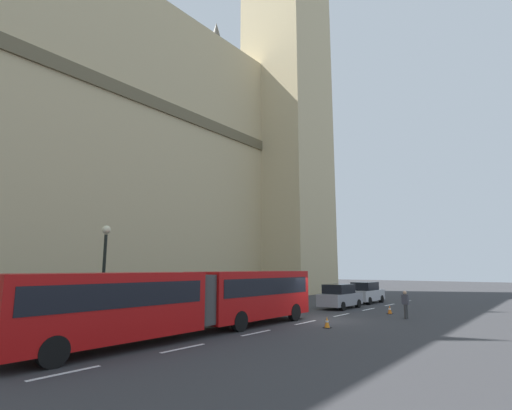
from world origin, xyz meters
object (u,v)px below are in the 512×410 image
Objects in this scene: articulated_bus at (193,297)px; pedestrian_near_cones at (405,304)px; sedan_trailing at (366,293)px; street_lamp at (104,269)px; traffic_cone_west at (327,322)px; sedan_lead at (340,296)px; traffic_cone_middle at (390,310)px.

pedestrian_near_cones is at bearing -26.26° from articulated_bus.
pedestrian_near_cones is at bearing -144.98° from sedan_trailing.
articulated_bus reaches higher than sedan_trailing.
street_lamp reaches higher than pedestrian_near_cones.
sedan_lead is at bearing 22.24° from traffic_cone_west.
traffic_cone_west is (5.81, -3.94, -1.46)m from articulated_bus.
street_lamp reaches higher than articulated_bus.
street_lamp is at bearing 114.16° from articulated_bus.
sedan_lead is 5.74m from sedan_trailing.
street_lamp reaches higher than sedan_lead.
articulated_bus reaches higher than pedestrian_near_cones.
sedan_trailing is 8.37m from traffic_cone_middle.
pedestrian_near_cones is at bearing -138.65° from traffic_cone_middle.
street_lamp is 3.12× the size of pedestrian_near_cones.
street_lamp reaches higher than sedan_trailing.
articulated_bus is at bearing 153.74° from pedestrian_near_cones.
articulated_bus is at bearing 145.87° from traffic_cone_west.
street_lamp is at bearing 143.48° from pedestrian_near_cones.
articulated_bus is 29.38× the size of traffic_cone_west.
sedan_lead is at bearing -14.64° from street_lamp.
pedestrian_near_cones is (-1.92, -1.69, 0.63)m from traffic_cone_middle.
street_lamp is 17.80m from pedestrian_near_cones.
pedestrian_near_cones is (14.20, -10.52, -2.14)m from street_lamp.
traffic_cone_middle is (-1.26, -4.29, -0.63)m from sedan_lead.
street_lamp reaches higher than traffic_cone_west.
articulated_bus is at bearing -65.84° from street_lamp.
sedan_trailing reaches higher than traffic_cone_middle.
sedan_trailing is at bearing 35.02° from pedestrian_near_cones.
articulated_bus is 3.23× the size of street_lamp.
sedan_trailing is 7.59× the size of traffic_cone_middle.
traffic_cone_west is at bearing -164.73° from sedan_trailing.
sedan_lead is 7.59× the size of traffic_cone_middle.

